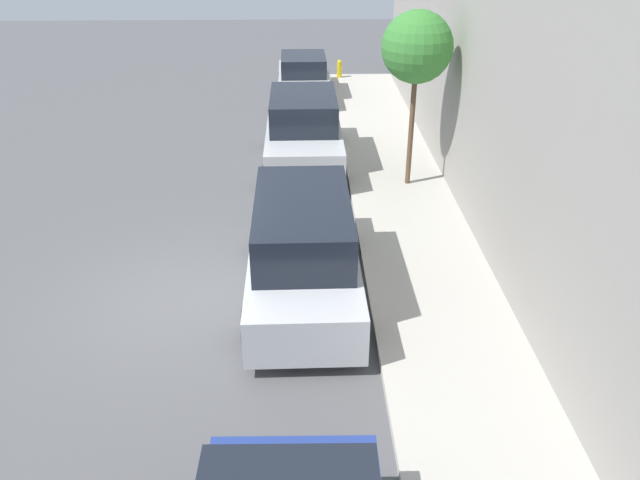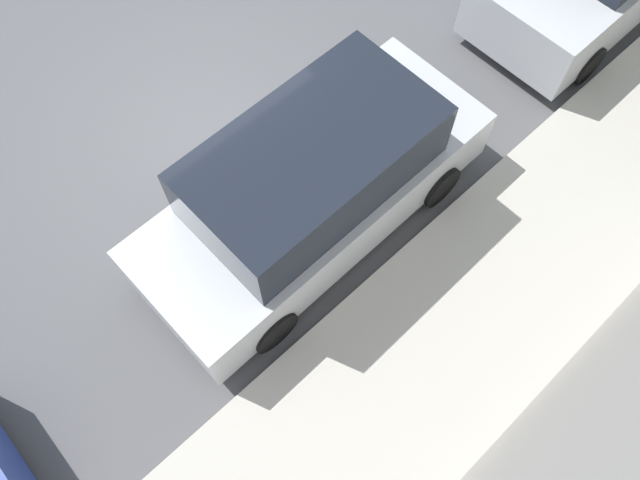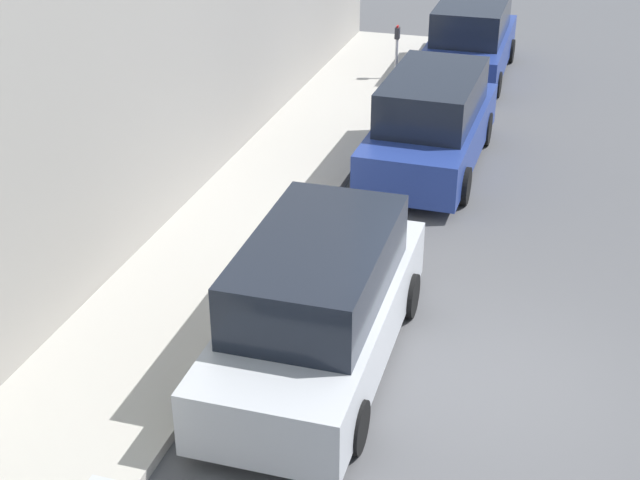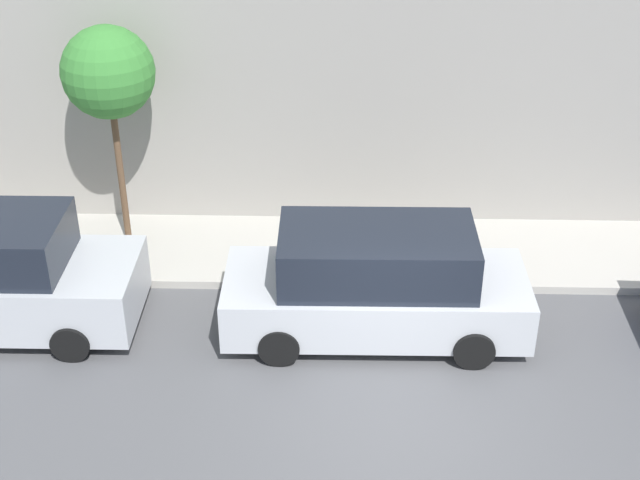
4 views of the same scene
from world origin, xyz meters
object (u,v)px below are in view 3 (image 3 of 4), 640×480
Objects in this scene: parked_minivan_second at (431,123)px; parking_meter_near at (397,46)px; parked_minivan_nearest at (470,40)px; parked_minivan_third at (318,304)px.

parked_minivan_second is 3.70× the size of parking_meter_near.
parked_minivan_third is at bearing 89.92° from parked_minivan_nearest.
parked_minivan_nearest is 3.69× the size of parking_meter_near.
parked_minivan_second is at bearing 91.43° from parked_minivan_nearest.
parked_minivan_second is 1.00× the size of parked_minivan_third.
parked_minivan_nearest reaches higher than parking_meter_near.
parked_minivan_nearest is 13.31m from parked_minivan_third.
parked_minivan_nearest and parked_minivan_third have the same top height.
parked_minivan_third is (0.02, 13.31, -0.00)m from parked_minivan_nearest.
parked_minivan_second is at bearing 109.76° from parking_meter_near.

